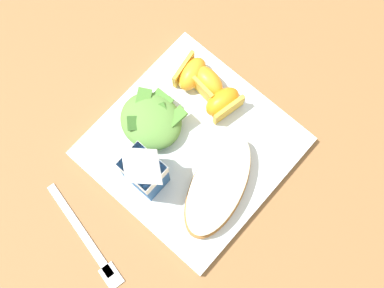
{
  "coord_description": "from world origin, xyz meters",
  "views": [
    {
      "loc": [
        -0.13,
        0.15,
        0.74
      ],
      "look_at": [
        0.0,
        0.0,
        0.03
      ],
      "focal_mm": 44.92,
      "sensor_mm": 36.0,
      "label": 1
    }
  ],
  "objects_px": {
    "green_salad_pile": "(151,121)",
    "orange_wedge_rear": "(191,73)",
    "orange_wedge_middle": "(207,82)",
    "metal_fork": "(89,243)",
    "white_plate": "(192,147)",
    "milk_carton": "(144,171)",
    "orange_wedge_front": "(223,103)",
    "cheesy_pizza_bread": "(218,185)"
  },
  "relations": [
    {
      "from": "green_salad_pile",
      "to": "milk_carton",
      "type": "relative_size",
      "value": 0.91
    },
    {
      "from": "orange_wedge_front",
      "to": "orange_wedge_rear",
      "type": "distance_m",
      "value": 0.07
    },
    {
      "from": "milk_carton",
      "to": "orange_wedge_front",
      "type": "bearing_deg",
      "value": -93.63
    },
    {
      "from": "orange_wedge_rear",
      "to": "metal_fork",
      "type": "height_order",
      "value": "orange_wedge_rear"
    },
    {
      "from": "orange_wedge_middle",
      "to": "metal_fork",
      "type": "height_order",
      "value": "orange_wedge_middle"
    },
    {
      "from": "green_salad_pile",
      "to": "orange_wedge_middle",
      "type": "relative_size",
      "value": 1.57
    },
    {
      "from": "orange_wedge_front",
      "to": "orange_wedge_middle",
      "type": "bearing_deg",
      "value": -12.54
    },
    {
      "from": "milk_carton",
      "to": "orange_wedge_rear",
      "type": "relative_size",
      "value": 1.69
    },
    {
      "from": "cheesy_pizza_bread",
      "to": "orange_wedge_front",
      "type": "relative_size",
      "value": 2.82
    },
    {
      "from": "white_plate",
      "to": "green_salad_pile",
      "type": "xyz_separation_m",
      "value": [
        0.07,
        0.02,
        0.03
      ]
    },
    {
      "from": "green_salad_pile",
      "to": "orange_wedge_middle",
      "type": "distance_m",
      "value": 0.11
    },
    {
      "from": "orange_wedge_front",
      "to": "orange_wedge_rear",
      "type": "relative_size",
      "value": 1.01
    },
    {
      "from": "metal_fork",
      "to": "white_plate",
      "type": "bearing_deg",
      "value": -94.62
    },
    {
      "from": "orange_wedge_middle",
      "to": "orange_wedge_rear",
      "type": "xyz_separation_m",
      "value": [
        0.03,
        0.01,
        0.0
      ]
    },
    {
      "from": "milk_carton",
      "to": "orange_wedge_middle",
      "type": "xyz_separation_m",
      "value": [
        0.03,
        -0.17,
        -0.04
      ]
    },
    {
      "from": "green_salad_pile",
      "to": "orange_wedge_rear",
      "type": "bearing_deg",
      "value": -86.46
    },
    {
      "from": "milk_carton",
      "to": "metal_fork",
      "type": "distance_m",
      "value": 0.15
    },
    {
      "from": "green_salad_pile",
      "to": "milk_carton",
      "type": "bearing_deg",
      "value": 127.98
    },
    {
      "from": "green_salad_pile",
      "to": "metal_fork",
      "type": "height_order",
      "value": "green_salad_pile"
    },
    {
      "from": "cheesy_pizza_bread",
      "to": "orange_wedge_middle",
      "type": "height_order",
      "value": "orange_wedge_middle"
    },
    {
      "from": "white_plate",
      "to": "orange_wedge_rear",
      "type": "distance_m",
      "value": 0.12
    },
    {
      "from": "green_salad_pile",
      "to": "orange_wedge_front",
      "type": "relative_size",
      "value": 1.52
    },
    {
      "from": "orange_wedge_rear",
      "to": "orange_wedge_front",
      "type": "bearing_deg",
      "value": 176.85
    },
    {
      "from": "white_plate",
      "to": "orange_wedge_rear",
      "type": "height_order",
      "value": "orange_wedge_rear"
    },
    {
      "from": "white_plate",
      "to": "milk_carton",
      "type": "bearing_deg",
      "value": 78.95
    },
    {
      "from": "orange_wedge_middle",
      "to": "cheesy_pizza_bread",
      "type": "bearing_deg",
      "value": 137.07
    },
    {
      "from": "cheesy_pizza_bread",
      "to": "orange_wedge_rear",
      "type": "bearing_deg",
      "value": -35.77
    },
    {
      "from": "green_salad_pile",
      "to": "metal_fork",
      "type": "relative_size",
      "value": 0.53
    },
    {
      "from": "white_plate",
      "to": "orange_wedge_front",
      "type": "distance_m",
      "value": 0.09
    },
    {
      "from": "white_plate",
      "to": "metal_fork",
      "type": "xyz_separation_m",
      "value": [
        0.02,
        0.22,
        -0.01
      ]
    },
    {
      "from": "metal_fork",
      "to": "cheesy_pizza_bread",
      "type": "bearing_deg",
      "value": -115.33
    },
    {
      "from": "green_salad_pile",
      "to": "orange_wedge_rear",
      "type": "distance_m",
      "value": 0.1
    },
    {
      "from": "white_plate",
      "to": "orange_wedge_front",
      "type": "bearing_deg",
      "value": -85.66
    },
    {
      "from": "white_plate",
      "to": "metal_fork",
      "type": "distance_m",
      "value": 0.22
    },
    {
      "from": "white_plate",
      "to": "orange_wedge_front",
      "type": "relative_size",
      "value": 4.25
    },
    {
      "from": "white_plate",
      "to": "orange_wedge_middle",
      "type": "distance_m",
      "value": 0.11
    },
    {
      "from": "metal_fork",
      "to": "orange_wedge_middle",
      "type": "bearing_deg",
      "value": -84.12
    },
    {
      "from": "orange_wedge_front",
      "to": "metal_fork",
      "type": "xyz_separation_m",
      "value": [
        0.01,
        0.3,
        -0.03
      ]
    },
    {
      "from": "green_salad_pile",
      "to": "orange_wedge_rear",
      "type": "height_order",
      "value": "green_salad_pile"
    },
    {
      "from": "white_plate",
      "to": "orange_wedge_rear",
      "type": "xyz_separation_m",
      "value": [
        0.08,
        -0.08,
        0.03
      ]
    },
    {
      "from": "green_salad_pile",
      "to": "metal_fork",
      "type": "distance_m",
      "value": 0.21
    },
    {
      "from": "white_plate",
      "to": "cheesy_pizza_bread",
      "type": "height_order",
      "value": "cheesy_pizza_bread"
    }
  ]
}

